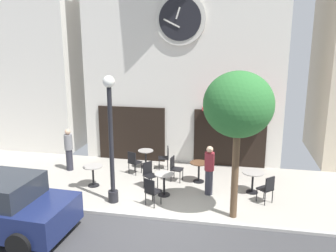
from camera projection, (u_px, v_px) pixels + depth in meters
The scene contains 17 objects.
ground_plane at pixel (163, 222), 9.97m from camera, with size 29.10×10.04×0.13m.
clock_building at pixel (185, 36), 14.75m from camera, with size 8.21×3.73×10.04m.
street_lamp at pixel (111, 140), 10.69m from camera, with size 0.36×0.36×4.00m.
street_tree at pixel (238, 106), 9.45m from camera, with size 1.92×1.72×4.23m.
cafe_table_center_left at pixel (93, 172), 12.27m from camera, with size 0.68×0.68×0.74m.
cafe_table_center at pixel (146, 156), 14.08m from camera, with size 0.61×0.61×0.72m.
cafe_table_near_door at pixel (164, 181), 11.52m from camera, with size 0.63×0.63×0.76m.
cafe_table_rightmost at pixel (199, 169), 12.62m from camera, with size 0.65×0.65×0.74m.
cafe_table_center_right at pixel (253, 178), 11.72m from camera, with size 0.73×0.73×0.74m.
cafe_chair_facing_street at pixel (267, 187), 10.95m from camera, with size 0.57×0.57×0.90m.
cafe_chair_under_awning at pixel (166, 156), 13.93m from camera, with size 0.48×0.48×0.90m.
cafe_chair_near_lamp at pixel (175, 167), 12.73m from camera, with size 0.46×0.46×0.90m.
cafe_chair_facing_wall at pixel (152, 190), 10.77m from camera, with size 0.53×0.53×0.90m.
cafe_chair_curbside at pixel (149, 173), 12.15m from camera, with size 0.56×0.56×0.90m.
cafe_chair_right_end at pixel (134, 161), 13.36m from camera, with size 0.53×0.53×0.90m.
pedestrian_grey at pixel (69, 149), 13.71m from camera, with size 0.33×0.33×1.67m.
pedestrian_maroon at pixel (209, 170), 11.52m from camera, with size 0.41×0.41×1.67m.
Camera 1 is at (1.88, -8.91, 4.99)m, focal length 37.50 mm.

